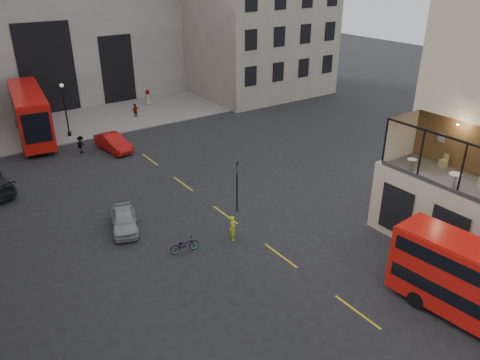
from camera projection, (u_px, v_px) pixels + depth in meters
ground at (384, 297)px, 24.31m from camera, size 140.00×140.00×0.00m
host_frontage at (464, 223)px, 26.72m from camera, size 3.00×11.00×4.50m
cafe_floor at (472, 187)px, 25.74m from camera, size 3.00×10.00×0.10m
gateway at (29, 23)px, 53.31m from camera, size 35.00×10.60×18.00m
building_right at (248, 8)px, 59.89m from camera, size 16.60×18.60×20.00m
pavement_far at (58, 126)px, 49.35m from camera, size 40.00×12.00×0.12m
traffic_light_near at (237, 179)px, 31.66m from camera, size 0.16×0.20×3.80m
street_lamp_b at (66, 113)px, 45.39m from camera, size 0.36×0.36×5.33m
bus_far at (30, 112)px, 44.95m from camera, size 4.23×12.24×4.78m
car_a at (124, 220)px, 30.18m from camera, size 2.74×4.25×1.35m
car_b at (113, 143)px, 42.77m from camera, size 2.22×4.76×1.51m
bicycle at (184, 245)px, 27.92m from camera, size 1.87×0.88×0.95m
cyclist at (233, 228)px, 29.02m from camera, size 0.56×0.69×1.64m
pedestrian_b at (81, 145)px, 42.16m from camera, size 1.15×1.15×1.60m
pedestrian_c at (135, 111)px, 51.63m from camera, size 1.02×0.60×1.63m
pedestrian_d at (148, 98)px, 55.94m from camera, size 1.12×1.08×1.93m
cafe_table_mid at (455, 179)px, 25.32m from camera, size 0.68×0.68×0.84m
cafe_table_far at (412, 163)px, 27.57m from camera, size 0.55×0.55×0.69m
cafe_chair_d at (443, 163)px, 28.10m from camera, size 0.47×0.47×0.79m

